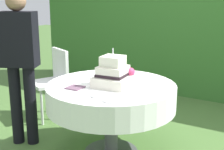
# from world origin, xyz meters

# --- Properties ---
(foliage_hedge) EXTENTS (5.25, 0.54, 2.22)m
(foliage_hedge) POSITION_xyz_m (0.00, 2.38, 1.11)
(foliage_hedge) COLOR #336628
(foliage_hedge) RESTS_ON ground_plane
(cake_table) EXTENTS (1.25, 1.25, 0.72)m
(cake_table) POSITION_xyz_m (0.00, 0.00, 0.60)
(cake_table) COLOR #4C4C51
(cake_table) RESTS_ON ground_plane
(wedding_cake) EXTENTS (0.34, 0.35, 0.36)m
(wedding_cake) POSITION_xyz_m (0.05, -0.04, 0.84)
(wedding_cake) COLOR silver
(wedding_cake) RESTS_ON cake_table
(serving_plate_near) EXTENTS (0.12, 0.12, 0.01)m
(serving_plate_near) POSITION_xyz_m (-0.21, 0.42, 0.73)
(serving_plate_near) COLOR white
(serving_plate_near) RESTS_ON cake_table
(serving_plate_far) EXTENTS (0.12, 0.12, 0.01)m
(serving_plate_far) POSITION_xyz_m (0.13, 0.34, 0.73)
(serving_plate_far) COLOR white
(serving_plate_far) RESTS_ON cake_table
(serving_plate_left) EXTENTS (0.13, 0.13, 0.01)m
(serving_plate_left) POSITION_xyz_m (0.10, -0.37, 0.73)
(serving_plate_left) COLOR white
(serving_plate_left) RESTS_ON cake_table
(serving_plate_right) EXTENTS (0.15, 0.15, 0.01)m
(serving_plate_right) POSITION_xyz_m (0.26, -0.41, 0.73)
(serving_plate_right) COLOR white
(serving_plate_right) RESTS_ON cake_table
(napkin_stack) EXTENTS (0.15, 0.15, 0.01)m
(napkin_stack) POSITION_xyz_m (-0.22, -0.28, 0.73)
(napkin_stack) COLOR #6B4C60
(napkin_stack) RESTS_ON cake_table
(garden_chair) EXTENTS (0.53, 0.53, 0.89)m
(garden_chair) POSITION_xyz_m (-1.13, 0.45, 0.54)
(garden_chair) COLOR white
(garden_chair) RESTS_ON ground_plane
(standing_person) EXTENTS (0.41, 0.33, 1.60)m
(standing_person) POSITION_xyz_m (-0.91, -0.28, 0.93)
(standing_person) COLOR black
(standing_person) RESTS_ON ground_plane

